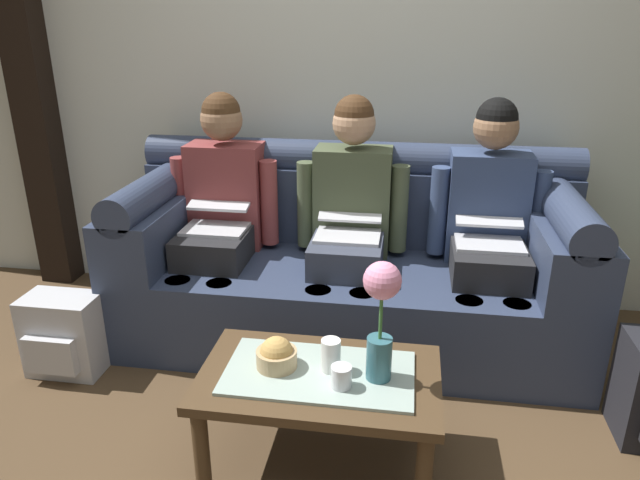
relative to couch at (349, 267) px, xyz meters
The scene contains 12 objects.
back_wall_patterned 1.20m from the couch, 90.00° to the left, with size 6.00×0.12×2.90m, color silver.
timber_pillar 2.21m from the couch, 167.66° to the left, with size 0.20×0.20×2.90m, color black.
couch is the anchor object (origin of this frame).
person_left 0.72m from the couch, behind, with size 0.56×0.67×1.22m.
person_middle 0.29m from the couch, 90.00° to the right, with size 0.56×0.67×1.22m.
person_right 0.72m from the couch, ahead, with size 0.56×0.67×1.22m.
coffee_table 0.99m from the couch, 90.00° to the right, with size 0.85×0.51×0.40m.
flower_vase 1.06m from the couch, 78.18° to the right, with size 0.13×0.13×0.43m.
snack_bowl 1.00m from the couch, 98.92° to the right, with size 0.15×0.15×0.12m.
cup_near_left 1.07m from the couch, 85.30° to the right, with size 0.07×0.07×0.08m, color silver.
cup_near_right 0.98m from the couch, 87.71° to the right, with size 0.07×0.07×0.12m, color white.
backpack_left 1.40m from the couch, 155.45° to the right, with size 0.34×0.25×0.38m.
Camera 1 is at (0.27, -1.54, 1.57)m, focal length 32.66 mm.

